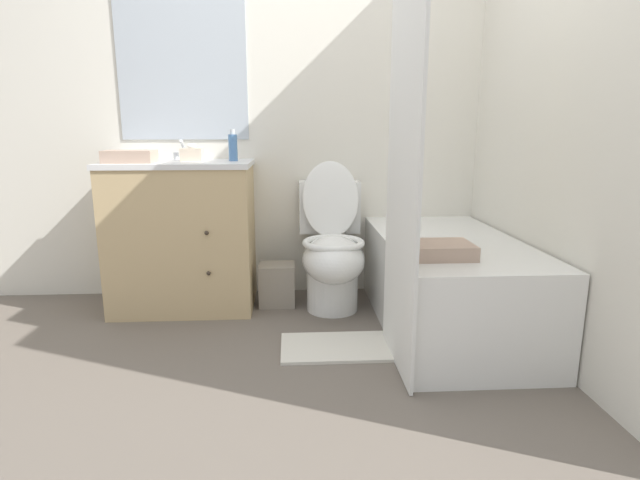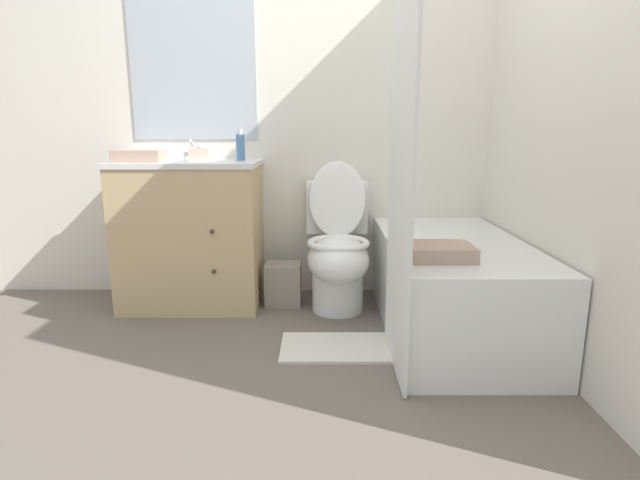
{
  "view_description": "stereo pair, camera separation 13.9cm",
  "coord_description": "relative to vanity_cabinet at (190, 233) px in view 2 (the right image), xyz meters",
  "views": [
    {
      "loc": [
        -0.07,
        -1.74,
        1.07
      ],
      "look_at": [
        0.07,
        0.68,
        0.53
      ],
      "focal_mm": 28.0,
      "sensor_mm": 36.0,
      "label": 1
    },
    {
      "loc": [
        0.07,
        -1.74,
        1.07
      ],
      "look_at": [
        0.07,
        0.68,
        0.53
      ],
      "focal_mm": 28.0,
      "sensor_mm": 36.0,
      "label": 2
    }
  ],
  "objects": [
    {
      "name": "ground_plane",
      "position": [
        0.72,
        -1.24,
        -0.45
      ],
      "size": [
        14.0,
        14.0,
        0.0
      ],
      "primitive_type": "plane",
      "color": "#6B6056"
    },
    {
      "name": "wall_back",
      "position": [
        0.71,
        0.29,
        0.8
      ],
      "size": [
        8.0,
        0.06,
        2.5
      ],
      "color": "white",
      "rests_on": "ground_plane"
    },
    {
      "name": "wall_right",
      "position": [
        1.89,
        -0.49,
        0.8
      ],
      "size": [
        0.05,
        2.5,
        2.5
      ],
      "color": "white",
      "rests_on": "ground_plane"
    },
    {
      "name": "vanity_cabinet",
      "position": [
        0.0,
        0.0,
        0.0
      ],
      "size": [
        0.84,
        0.56,
        0.89
      ],
      "color": "tan",
      "rests_on": "ground_plane"
    },
    {
      "name": "sink_faucet",
      "position": [
        -0.0,
        0.18,
        0.47
      ],
      "size": [
        0.14,
        0.12,
        0.12
      ],
      "color": "silver",
      "rests_on": "vanity_cabinet"
    },
    {
      "name": "toilet",
      "position": [
        0.89,
        -0.09,
        -0.1
      ],
      "size": [
        0.38,
        0.67,
        0.88
      ],
      "color": "white",
      "rests_on": "ground_plane"
    },
    {
      "name": "bathtub",
      "position": [
        1.5,
        -0.43,
        -0.2
      ],
      "size": [
        0.71,
        1.38,
        0.5
      ],
      "color": "white",
      "rests_on": "ground_plane"
    },
    {
      "name": "shower_curtain",
      "position": [
        1.13,
        -0.86,
        0.56
      ],
      "size": [
        0.02,
        0.6,
        2.01
      ],
      "color": "white",
      "rests_on": "ground_plane"
    },
    {
      "name": "wastebasket",
      "position": [
        0.56,
        -0.02,
        -0.32
      ],
      "size": [
        0.22,
        0.19,
        0.26
      ],
      "color": "gray",
      "rests_on": "ground_plane"
    },
    {
      "name": "tissue_box",
      "position": [
        0.07,
        0.04,
        0.47
      ],
      "size": [
        0.12,
        0.11,
        0.1
      ],
      "color": "beige",
      "rests_on": "vanity_cabinet"
    },
    {
      "name": "soap_dispenser",
      "position": [
        0.31,
        0.02,
        0.52
      ],
      "size": [
        0.05,
        0.05,
        0.18
      ],
      "color": "#4C7AB2",
      "rests_on": "vanity_cabinet"
    },
    {
      "name": "hand_towel_folded",
      "position": [
        -0.25,
        -0.1,
        0.47
      ],
      "size": [
        0.27,
        0.18,
        0.07
      ],
      "color": "tan",
      "rests_on": "vanity_cabinet"
    },
    {
      "name": "bath_towel_folded",
      "position": [
        1.33,
        -0.8,
        0.08
      ],
      "size": [
        0.29,
        0.23,
        0.07
      ],
      "color": "tan",
      "rests_on": "bathtub"
    },
    {
      "name": "bath_mat",
      "position": [
        0.87,
        -0.68,
        -0.45
      ],
      "size": [
        0.56,
        0.34,
        0.02
      ],
      "color": "silver",
      "rests_on": "ground_plane"
    }
  ]
}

